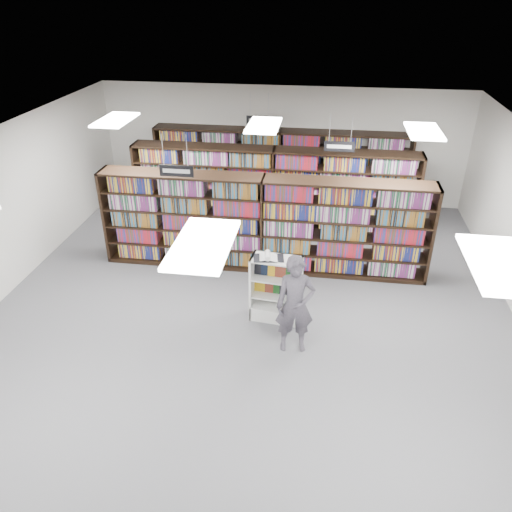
# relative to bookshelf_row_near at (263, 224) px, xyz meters

# --- Properties ---
(floor) EXTENTS (12.00, 12.00, 0.00)m
(floor) POSITION_rel_bookshelf_row_near_xyz_m (0.00, -2.00, -1.05)
(floor) COLOR #48484C
(floor) RESTS_ON ground
(ceiling) EXTENTS (10.00, 12.00, 0.10)m
(ceiling) POSITION_rel_bookshelf_row_near_xyz_m (0.00, -2.00, 2.15)
(ceiling) COLOR white
(ceiling) RESTS_ON wall_back
(wall_back) EXTENTS (10.00, 0.10, 3.20)m
(wall_back) POSITION_rel_bookshelf_row_near_xyz_m (0.00, 4.00, 0.55)
(wall_back) COLOR silver
(wall_back) RESTS_ON ground
(bookshelf_row_near) EXTENTS (7.00, 0.60, 2.10)m
(bookshelf_row_near) POSITION_rel_bookshelf_row_near_xyz_m (0.00, 0.00, 0.00)
(bookshelf_row_near) COLOR black
(bookshelf_row_near) RESTS_ON floor
(bookshelf_row_mid) EXTENTS (7.00, 0.60, 2.10)m
(bookshelf_row_mid) POSITION_rel_bookshelf_row_near_xyz_m (0.00, 2.00, 0.00)
(bookshelf_row_mid) COLOR black
(bookshelf_row_mid) RESTS_ON floor
(bookshelf_row_far) EXTENTS (7.00, 0.60, 2.10)m
(bookshelf_row_far) POSITION_rel_bookshelf_row_near_xyz_m (0.00, 3.70, 0.00)
(bookshelf_row_far) COLOR black
(bookshelf_row_far) RESTS_ON floor
(aisle_sign_left) EXTENTS (0.65, 0.02, 0.80)m
(aisle_sign_left) POSITION_rel_bookshelf_row_near_xyz_m (-1.50, -1.00, 1.48)
(aisle_sign_left) COLOR #B2B2B7
(aisle_sign_left) RESTS_ON ceiling
(aisle_sign_right) EXTENTS (0.65, 0.02, 0.80)m
(aisle_sign_right) POSITION_rel_bookshelf_row_near_xyz_m (1.50, 1.00, 1.48)
(aisle_sign_right) COLOR #B2B2B7
(aisle_sign_right) RESTS_ON ceiling
(aisle_sign_center) EXTENTS (0.65, 0.02, 0.80)m
(aisle_sign_center) POSITION_rel_bookshelf_row_near_xyz_m (-0.50, 3.00, 1.48)
(aisle_sign_center) COLOR #B2B2B7
(aisle_sign_center) RESTS_ON ceiling
(troffer_front_center) EXTENTS (0.60, 1.20, 0.04)m
(troffer_front_center) POSITION_rel_bookshelf_row_near_xyz_m (0.00, -5.00, 2.11)
(troffer_front_center) COLOR white
(troffer_front_center) RESTS_ON ceiling
(troffer_front_right) EXTENTS (0.60, 1.20, 0.04)m
(troffer_front_right) POSITION_rel_bookshelf_row_near_xyz_m (3.00, -5.00, 2.11)
(troffer_front_right) COLOR white
(troffer_front_right) RESTS_ON ceiling
(troffer_back_left) EXTENTS (0.60, 1.20, 0.04)m
(troffer_back_left) POSITION_rel_bookshelf_row_near_xyz_m (-3.00, 0.00, 2.11)
(troffer_back_left) COLOR white
(troffer_back_left) RESTS_ON ceiling
(troffer_back_center) EXTENTS (0.60, 1.20, 0.04)m
(troffer_back_center) POSITION_rel_bookshelf_row_near_xyz_m (0.00, 0.00, 2.11)
(troffer_back_center) COLOR white
(troffer_back_center) RESTS_ON ceiling
(troffer_back_right) EXTENTS (0.60, 1.20, 0.04)m
(troffer_back_right) POSITION_rel_bookshelf_row_near_xyz_m (3.00, 0.00, 2.11)
(troffer_back_right) COLOR white
(troffer_back_right) RESTS_ON ceiling
(endcap_display) EXTENTS (0.96, 0.55, 1.28)m
(endcap_display) POSITION_rel_bookshelf_row_near_xyz_m (0.49, -1.83, -0.60)
(endcap_display) COLOR silver
(endcap_display) RESTS_ON floor
(open_book) EXTENTS (0.58, 0.38, 0.12)m
(open_book) POSITION_rel_bookshelf_row_near_xyz_m (0.34, -1.88, 0.27)
(open_book) COLOR black
(open_book) RESTS_ON endcap_display
(shopper) EXTENTS (0.71, 0.53, 1.78)m
(shopper) POSITION_rel_bookshelf_row_near_xyz_m (0.89, -2.70, -0.16)
(shopper) COLOR #4B4751
(shopper) RESTS_ON floor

